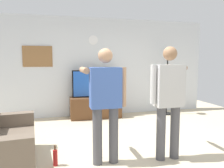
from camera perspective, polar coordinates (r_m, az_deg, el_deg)
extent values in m
plane|color=beige|center=(3.63, 5.64, -18.68)|extent=(8.40, 8.40, 0.00)
cube|color=silver|center=(6.16, -3.65, 4.43)|extent=(6.40, 0.10, 2.70)
cube|color=brown|center=(5.92, -4.32, -6.09)|extent=(1.35, 0.49, 0.56)
sphere|color=black|center=(5.66, -3.87, -6.35)|extent=(0.04, 0.04, 0.04)
cube|color=black|center=(5.87, -4.45, 0.13)|extent=(1.22, 0.06, 0.72)
cube|color=blue|center=(5.83, -4.39, 0.10)|extent=(1.16, 0.01, 0.66)
cylinder|color=white|center=(6.10, -4.94, 11.41)|extent=(0.25, 0.03, 0.25)
cube|color=olive|center=(6.02, -18.90, 6.85)|extent=(0.74, 0.04, 0.54)
cylinder|color=black|center=(6.52, 14.00, -7.50)|extent=(0.32, 0.32, 0.03)
cylinder|color=black|center=(6.38, 14.19, -0.11)|extent=(0.04, 0.04, 1.66)
cone|color=black|center=(6.35, 14.40, 7.98)|extent=(0.28, 0.28, 0.14)
cylinder|color=#4C4C51|center=(3.28, -3.85, -13.49)|extent=(0.14, 0.14, 0.84)
cylinder|color=#4C4C51|center=(3.33, 0.42, -13.17)|extent=(0.14, 0.14, 0.84)
cube|color=#3F60AD|center=(3.14, -1.74, -0.95)|extent=(0.45, 0.22, 0.58)
sphere|color=tan|center=(3.12, -1.76, 7.42)|extent=(0.21, 0.21, 0.21)
cylinder|color=tan|center=(3.36, -7.31, 3.60)|extent=(0.09, 0.58, 0.09)
cube|color=white|center=(3.68, -7.92, 3.79)|extent=(0.04, 0.12, 0.04)
cylinder|color=tan|center=(3.21, 2.95, -0.77)|extent=(0.09, 0.09, 0.58)
cylinder|color=#4C4C51|center=(3.50, 12.67, -12.50)|extent=(0.14, 0.14, 0.83)
cylinder|color=#4C4C51|center=(3.61, 16.10, -12.02)|extent=(0.14, 0.14, 0.83)
cube|color=#B7B7B7|center=(3.40, 14.73, -0.44)|extent=(0.43, 0.22, 0.64)
sphere|color=#8C6647|center=(3.38, 14.95, 7.72)|extent=(0.21, 0.21, 0.21)
cylinder|color=#B7B7B7|center=(3.28, 10.76, -0.09)|extent=(0.09, 0.09, 0.58)
cylinder|color=#8C6647|center=(3.76, 16.17, 4.21)|extent=(0.09, 0.58, 0.09)
cube|color=white|center=(4.04, 13.87, 4.37)|extent=(0.04, 0.12, 0.04)
cube|color=#6B5B4C|center=(3.60, -26.54, -15.93)|extent=(0.99, 1.57, 0.42)
cube|color=#6B5B4C|center=(4.11, -25.74, -8.48)|extent=(0.87, 0.28, 0.22)
cylinder|color=maroon|center=(3.44, -14.61, -18.21)|extent=(0.07, 0.07, 0.23)
cylinder|color=#4C2814|center=(3.38, -14.68, -15.85)|extent=(0.02, 0.02, 0.07)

